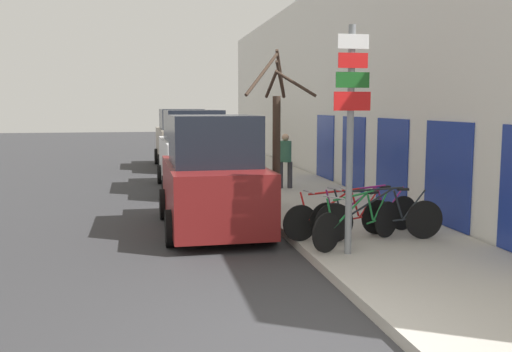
{
  "coord_description": "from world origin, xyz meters",
  "views": [
    {
      "loc": [
        -1.57,
        -5.48,
        2.5
      ],
      "look_at": [
        0.42,
        4.67,
        1.23
      ],
      "focal_mm": 40.0,
      "sensor_mm": 36.0,
      "label": 1
    }
  ],
  "objects_px": {
    "bicycle_1": "(380,218)",
    "parked_car_1": "(193,154)",
    "bicycle_3": "(366,214)",
    "street_tree": "(277,131)",
    "bicycle_0": "(358,222)",
    "parked_car_0": "(213,179)",
    "parked_car_2": "(181,141)",
    "pedestrian_near": "(285,157)",
    "signpost": "(350,129)",
    "bicycle_2": "(340,217)"
  },
  "relations": [
    {
      "from": "parked_car_2",
      "to": "street_tree",
      "type": "height_order",
      "value": "street_tree"
    },
    {
      "from": "bicycle_0",
      "to": "bicycle_2",
      "type": "height_order",
      "value": "bicycle_0"
    },
    {
      "from": "parked_car_0",
      "to": "parked_car_1",
      "type": "distance_m",
      "value": 5.77
    },
    {
      "from": "pedestrian_near",
      "to": "street_tree",
      "type": "xyz_separation_m",
      "value": [
        -0.91,
        -2.8,
        0.87
      ]
    },
    {
      "from": "parked_car_1",
      "to": "pedestrian_near",
      "type": "relative_size",
      "value": 3.0
    },
    {
      "from": "bicycle_2",
      "to": "bicycle_3",
      "type": "relative_size",
      "value": 0.94
    },
    {
      "from": "pedestrian_near",
      "to": "bicycle_0",
      "type": "bearing_deg",
      "value": -83.19
    },
    {
      "from": "parked_car_1",
      "to": "pedestrian_near",
      "type": "distance_m",
      "value": 2.85
    },
    {
      "from": "signpost",
      "to": "parked_car_1",
      "type": "distance_m",
      "value": 8.88
    },
    {
      "from": "parked_car_0",
      "to": "parked_car_1",
      "type": "relative_size",
      "value": 0.89
    },
    {
      "from": "parked_car_2",
      "to": "street_tree",
      "type": "distance_m",
      "value": 10.54
    },
    {
      "from": "bicycle_3",
      "to": "street_tree",
      "type": "relative_size",
      "value": 0.63
    },
    {
      "from": "parked_car_2",
      "to": "bicycle_2",
      "type": "bearing_deg",
      "value": -83.53
    },
    {
      "from": "bicycle_0",
      "to": "parked_car_0",
      "type": "distance_m",
      "value": 3.24
    },
    {
      "from": "bicycle_1",
      "to": "street_tree",
      "type": "bearing_deg",
      "value": 16.18
    },
    {
      "from": "bicycle_1",
      "to": "signpost",
      "type": "bearing_deg",
      "value": 133.38
    },
    {
      "from": "signpost",
      "to": "pedestrian_near",
      "type": "relative_size",
      "value": 2.29
    },
    {
      "from": "parked_car_2",
      "to": "street_tree",
      "type": "bearing_deg",
      "value": -82.82
    },
    {
      "from": "signpost",
      "to": "parked_car_0",
      "type": "bearing_deg",
      "value": 122.55
    },
    {
      "from": "bicycle_1",
      "to": "parked_car_0",
      "type": "height_order",
      "value": "parked_car_0"
    },
    {
      "from": "bicycle_0",
      "to": "bicycle_3",
      "type": "relative_size",
      "value": 0.85
    },
    {
      "from": "bicycle_0",
      "to": "parked_car_1",
      "type": "height_order",
      "value": "parked_car_1"
    },
    {
      "from": "parked_car_2",
      "to": "pedestrian_near",
      "type": "relative_size",
      "value": 3.07
    },
    {
      "from": "parked_car_2",
      "to": "bicycle_1",
      "type": "bearing_deg",
      "value": -81.32
    },
    {
      "from": "bicycle_3",
      "to": "bicycle_2",
      "type": "bearing_deg",
      "value": 91.66
    },
    {
      "from": "parked_car_1",
      "to": "street_tree",
      "type": "distance_m",
      "value": 4.47
    },
    {
      "from": "bicycle_0",
      "to": "parked_car_0",
      "type": "height_order",
      "value": "parked_car_0"
    },
    {
      "from": "parked_car_0",
      "to": "parked_car_2",
      "type": "height_order",
      "value": "parked_car_2"
    },
    {
      "from": "bicycle_1",
      "to": "bicycle_3",
      "type": "xyz_separation_m",
      "value": [
        -0.05,
        0.51,
        -0.01
      ]
    },
    {
      "from": "bicycle_2",
      "to": "parked_car_1",
      "type": "height_order",
      "value": "parked_car_1"
    },
    {
      "from": "bicycle_2",
      "to": "parked_car_2",
      "type": "bearing_deg",
      "value": -1.45
    },
    {
      "from": "bicycle_3",
      "to": "parked_car_0",
      "type": "distance_m",
      "value": 3.12
    },
    {
      "from": "bicycle_2",
      "to": "street_tree",
      "type": "relative_size",
      "value": 0.6
    },
    {
      "from": "bicycle_2",
      "to": "parked_car_0",
      "type": "height_order",
      "value": "parked_car_0"
    },
    {
      "from": "signpost",
      "to": "pedestrian_near",
      "type": "bearing_deg",
      "value": 83.8
    },
    {
      "from": "signpost",
      "to": "bicycle_0",
      "type": "relative_size",
      "value": 1.82
    },
    {
      "from": "bicycle_2",
      "to": "bicycle_0",
      "type": "bearing_deg",
      "value": -175.27
    },
    {
      "from": "parked_car_1",
      "to": "street_tree",
      "type": "height_order",
      "value": "street_tree"
    },
    {
      "from": "bicycle_1",
      "to": "parked_car_0",
      "type": "distance_m",
      "value": 3.45
    },
    {
      "from": "signpost",
      "to": "parked_car_1",
      "type": "xyz_separation_m",
      "value": [
        -1.75,
        8.64,
        -1.07
      ]
    },
    {
      "from": "bicycle_0",
      "to": "bicycle_1",
      "type": "xyz_separation_m",
      "value": [
        0.47,
        0.2,
        0.02
      ]
    },
    {
      "from": "bicycle_1",
      "to": "pedestrian_near",
      "type": "relative_size",
      "value": 1.5
    },
    {
      "from": "bicycle_3",
      "to": "parked_car_2",
      "type": "distance_m",
      "value": 13.93
    },
    {
      "from": "signpost",
      "to": "bicycle_0",
      "type": "xyz_separation_m",
      "value": [
        0.38,
        0.55,
        -1.61
      ]
    },
    {
      "from": "bicycle_0",
      "to": "pedestrian_near",
      "type": "relative_size",
      "value": 1.26
    },
    {
      "from": "bicycle_0",
      "to": "bicycle_2",
      "type": "distance_m",
      "value": 0.57
    },
    {
      "from": "bicycle_1",
      "to": "parked_car_1",
      "type": "distance_m",
      "value": 8.32
    },
    {
      "from": "bicycle_2",
      "to": "parked_car_1",
      "type": "distance_m",
      "value": 7.82
    },
    {
      "from": "parked_car_1",
      "to": "parked_car_2",
      "type": "xyz_separation_m",
      "value": [
        0.05,
        6.32,
        0.02
      ]
    },
    {
      "from": "pedestrian_near",
      "to": "bicycle_1",
      "type": "bearing_deg",
      "value": -79.21
    }
  ]
}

